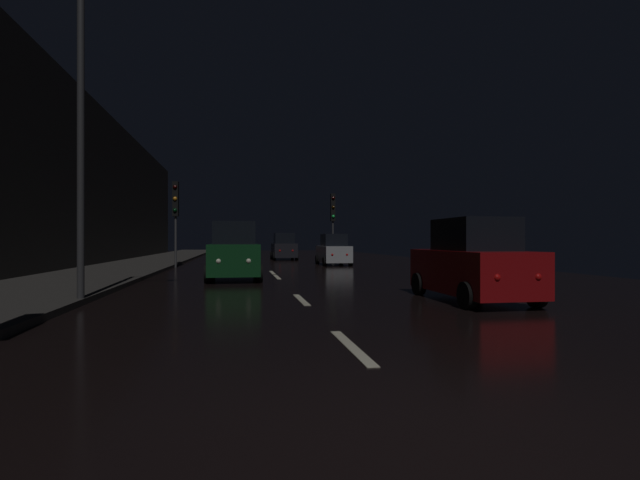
{
  "coord_description": "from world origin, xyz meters",
  "views": [
    {
      "loc": [
        -1.55,
        -3.38,
        1.48
      ],
      "look_at": [
        2.22,
        18.26,
        1.5
      ],
      "focal_mm": 26.48,
      "sensor_mm": 36.0,
      "label": 1
    }
  ],
  "objects_px": {
    "traffic_light_far_left": "(176,205)",
    "car_parked_right_near": "(472,263)",
    "traffic_light_far_right": "(333,212)",
    "car_approaching_headlights": "(234,253)",
    "car_distant_taillights": "(284,248)",
    "streetlamp_overhead": "(100,66)",
    "car_parked_right_far": "(333,251)"
  },
  "relations": [
    {
      "from": "car_parked_right_near",
      "to": "car_parked_right_far",
      "type": "height_order",
      "value": "car_parked_right_near"
    },
    {
      "from": "car_parked_right_near",
      "to": "car_distant_taillights",
      "type": "height_order",
      "value": "car_distant_taillights"
    },
    {
      "from": "traffic_light_far_right",
      "to": "car_parked_right_far",
      "type": "relative_size",
      "value": 1.27
    },
    {
      "from": "traffic_light_far_left",
      "to": "streetlamp_overhead",
      "type": "height_order",
      "value": "streetlamp_overhead"
    },
    {
      "from": "car_approaching_headlights",
      "to": "car_parked_right_near",
      "type": "xyz_separation_m",
      "value": [
        5.82,
        -7.58,
        -0.08
      ]
    },
    {
      "from": "traffic_light_far_left",
      "to": "car_approaching_headlights",
      "type": "xyz_separation_m",
      "value": [
        3.22,
        -8.41,
        -2.4
      ]
    },
    {
      "from": "streetlamp_overhead",
      "to": "car_approaching_headlights",
      "type": "xyz_separation_m",
      "value": [
        3.01,
        6.73,
        -4.53
      ]
    },
    {
      "from": "traffic_light_far_right",
      "to": "streetlamp_overhead",
      "type": "bearing_deg",
      "value": -22.81
    },
    {
      "from": "car_parked_right_near",
      "to": "car_distant_taillights",
      "type": "distance_m",
      "value": 25.56
    },
    {
      "from": "car_parked_right_far",
      "to": "car_parked_right_near",
      "type": "bearing_deg",
      "value": 180.0
    },
    {
      "from": "traffic_light_far_right",
      "to": "car_approaching_headlights",
      "type": "xyz_separation_m",
      "value": [
        -6.62,
        -13.61,
        -2.41
      ]
    },
    {
      "from": "car_approaching_headlights",
      "to": "car_parked_right_near",
      "type": "relative_size",
      "value": 1.09
    },
    {
      "from": "traffic_light_far_left",
      "to": "traffic_light_far_right",
      "type": "distance_m",
      "value": 11.13
    },
    {
      "from": "streetlamp_overhead",
      "to": "car_approaching_headlights",
      "type": "relative_size",
      "value": 1.97
    },
    {
      "from": "traffic_light_far_left",
      "to": "traffic_light_far_right",
      "type": "height_order",
      "value": "traffic_light_far_right"
    },
    {
      "from": "streetlamp_overhead",
      "to": "car_parked_right_far",
      "type": "height_order",
      "value": "streetlamp_overhead"
    },
    {
      "from": "traffic_light_far_left",
      "to": "car_distant_taillights",
      "type": "xyz_separation_m",
      "value": [
        6.85,
        9.47,
        -2.47
      ]
    },
    {
      "from": "car_approaching_headlights",
      "to": "car_parked_right_far",
      "type": "relative_size",
      "value": 1.17
    },
    {
      "from": "streetlamp_overhead",
      "to": "traffic_light_far_left",
      "type": "bearing_deg",
      "value": 90.79
    },
    {
      "from": "traffic_light_far_right",
      "to": "car_approaching_headlights",
      "type": "distance_m",
      "value": 15.33
    },
    {
      "from": "traffic_light_far_left",
      "to": "car_approaching_headlights",
      "type": "height_order",
      "value": "traffic_light_far_left"
    },
    {
      "from": "traffic_light_far_left",
      "to": "streetlamp_overhead",
      "type": "xyz_separation_m",
      "value": [
        0.21,
        -15.14,
        2.13
      ]
    },
    {
      "from": "traffic_light_far_left",
      "to": "car_parked_right_near",
      "type": "xyz_separation_m",
      "value": [
        9.04,
        -16.0,
        -2.48
      ]
    },
    {
      "from": "streetlamp_overhead",
      "to": "car_parked_right_near",
      "type": "xyz_separation_m",
      "value": [
        8.83,
        -0.86,
        -4.61
      ]
    },
    {
      "from": "traffic_light_far_left",
      "to": "car_approaching_headlights",
      "type": "relative_size",
      "value": 1.08
    },
    {
      "from": "car_parked_right_far",
      "to": "traffic_light_far_right",
      "type": "bearing_deg",
      "value": -11.03
    },
    {
      "from": "traffic_light_far_left",
      "to": "streetlamp_overhead",
      "type": "relative_size",
      "value": 0.55
    },
    {
      "from": "traffic_light_far_left",
      "to": "car_distant_taillights",
      "type": "bearing_deg",
      "value": 146.98
    },
    {
      "from": "traffic_light_far_right",
      "to": "car_parked_right_far",
      "type": "distance_m",
      "value": 4.9
    },
    {
      "from": "traffic_light_far_right",
      "to": "car_distant_taillights",
      "type": "distance_m",
      "value": 5.78
    },
    {
      "from": "traffic_light_far_left",
      "to": "traffic_light_far_right",
      "type": "bearing_deg",
      "value": 120.68
    },
    {
      "from": "streetlamp_overhead",
      "to": "car_parked_right_far",
      "type": "relative_size",
      "value": 2.3
    }
  ]
}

